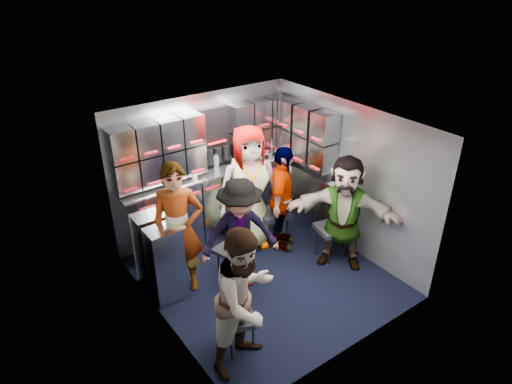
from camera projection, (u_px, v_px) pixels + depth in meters
floor at (264, 277)px, 5.98m from camera, size 3.00×3.00×0.00m
wall_back at (203, 165)px, 6.57m from camera, size 2.80×0.04×2.10m
wall_left at (158, 246)px, 4.77m from camera, size 0.04×3.00×2.10m
wall_right at (347, 178)px, 6.21m from camera, size 0.04×3.00×2.10m
ceiling at (266, 124)px, 5.00m from camera, size 2.80×3.00×0.02m
cart_bank_back at (212, 205)px, 6.68m from camera, size 2.68×0.38×0.99m
cart_bank_left at (159, 257)px, 5.54m from camera, size 0.38×0.76×0.99m
counter at (211, 173)px, 6.43m from camera, size 2.68×0.42×0.03m
locker_bank_back at (207, 140)px, 6.25m from camera, size 2.68×0.28×0.82m
locker_bank_right at (307, 135)px, 6.43m from camera, size 0.28×1.00×0.82m
right_cabinet at (308, 199)px, 6.82m from camera, size 0.28×1.20×1.00m
coffee_niche at (216, 137)px, 6.40m from camera, size 0.46×0.16×0.84m
red_latch_strip at (218, 186)px, 6.35m from camera, size 2.60×0.02×0.03m
jump_seat_near_left at (236, 320)px, 4.74m from camera, size 0.47×0.46×0.44m
jump_seat_mid_left at (233, 251)px, 5.78m from camera, size 0.48×0.46×0.47m
jump_seat_center at (242, 214)px, 6.61m from camera, size 0.45×0.43×0.46m
jump_seat_mid_right at (274, 215)px, 6.54m from camera, size 0.50×0.48×0.49m
jump_seat_near_right at (332, 230)px, 6.20m from camera, size 0.48×0.46×0.48m
attendant_standing at (178, 229)px, 5.42m from camera, size 0.74×0.65×1.70m
attendant_arc_a at (245, 299)px, 4.42m from camera, size 0.90×0.78×1.58m
attendant_arc_b at (240, 235)px, 5.50m from camera, size 1.09×0.83×1.50m
attendant_arc_c at (249, 188)px, 6.25m from camera, size 1.01×0.82×1.80m
attendant_arc_d at (282, 199)px, 6.25m from camera, size 0.92×0.88×1.53m
attendant_arc_e at (344, 212)px, 5.90m from camera, size 1.28×1.42×1.57m
bottle_left at (176, 176)px, 6.05m from camera, size 0.07×0.07×0.23m
bottle_mid at (216, 164)px, 6.37m from camera, size 0.07×0.07×0.23m
bottle_right at (270, 148)px, 6.85m from camera, size 0.06×0.06×0.27m
cup_left at (194, 175)px, 6.21m from camera, size 0.07×0.07×0.10m
cup_right at (251, 159)px, 6.69m from camera, size 0.09×0.09×0.11m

